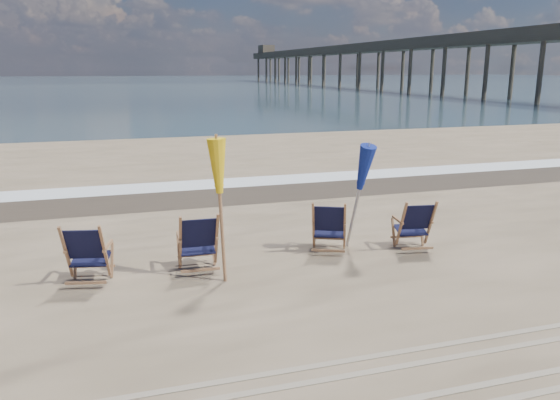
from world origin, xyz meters
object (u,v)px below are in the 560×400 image
Objects in this scene: beach_chair_2 at (345,228)px; fishing_pier at (375,60)px; umbrella_yellow at (220,174)px; beach_chair_0 at (105,254)px; beach_chair_1 at (217,241)px; umbrella_blue at (358,169)px; beach_chair_3 at (431,225)px.

fishing_pier reaches higher than beach_chair_2.
umbrella_yellow is (-2.40, -0.61, 1.25)m from beach_chair_2.
beach_chair_0 is 1.79m from beach_chair_1.
beach_chair_1 is 0.47× the size of umbrella_yellow.
beach_chair_0 is at bearing -174.52° from umbrella_blue.
beach_chair_0 is 0.46× the size of umbrella_yellow.
beach_chair_2 is at bearing 14.33° from umbrella_yellow.
beach_chair_3 is (5.81, -0.03, -0.02)m from beach_chair_0.
beach_chair_2 is 0.01× the size of fishing_pier.
umbrella_blue is (0.30, 0.17, 1.06)m from beach_chair_2.
beach_chair_3 is 1.75m from umbrella_blue.
umbrella_yellow is at bearing 38.93° from beach_chair_2.
beach_chair_1 is 82.97m from fishing_pier.
umbrella_blue is at bearing 16.20° from umbrella_yellow.
beach_chair_1 is 1.30m from umbrella_yellow.
beach_chair_1 is 1.05× the size of beach_chair_3.
beach_chair_0 reaches higher than beach_chair_2.
beach_chair_2 is 1.11m from umbrella_blue.
beach_chair_1 is at bearing 90.56° from umbrella_yellow.
beach_chair_3 is 81.23m from fishing_pier.
beach_chair_2 is (2.40, 0.18, -0.02)m from beach_chair_1.
umbrella_blue reaches higher than beach_chair_0.
fishing_pier is (39.44, 73.31, 2.89)m from umbrella_yellow.
fishing_pier reaches higher than beach_chair_0.
beach_chair_3 is 0.49× the size of umbrella_blue.
umbrella_blue is at bearing -170.83° from beach_chair_1.
beach_chair_1 is 2.41m from beach_chair_2.
umbrella_blue is (2.70, 0.78, -0.19)m from umbrella_yellow.
umbrella_yellow is (1.79, -0.35, 1.24)m from beach_chair_0.
umbrella_blue is at bearing -9.62° from beach_chair_3.
beach_chair_1 reaches higher than beach_chair_0.
umbrella_yellow reaches higher than beach_chair_2.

